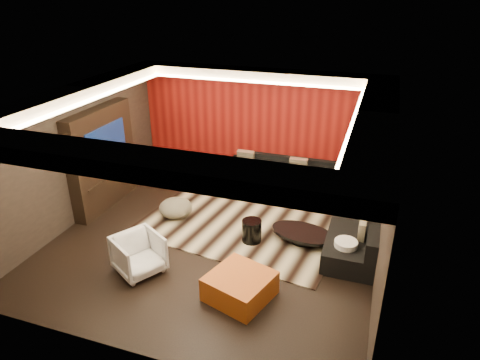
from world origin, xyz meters
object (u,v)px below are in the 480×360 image
(orange_ottoman, at_px, (240,286))
(armchair, at_px, (139,254))
(white_side_table, at_px, (345,253))
(drum_stool, at_px, (252,231))
(sectional_sofa, at_px, (320,198))
(coffee_table, at_px, (302,236))

(orange_ottoman, bearing_deg, armchair, 177.74)
(white_side_table, relative_size, orange_ottoman, 0.55)
(drum_stool, bearing_deg, sectional_sofa, 59.06)
(armchair, bearing_deg, coffee_table, -22.79)
(drum_stool, height_order, armchair, armchair)
(drum_stool, relative_size, sectional_sofa, 0.12)
(orange_ottoman, bearing_deg, coffee_table, 71.57)
(armchair, height_order, sectional_sofa, sectional_sofa)
(orange_ottoman, xyz_separation_m, sectional_sofa, (0.74, 3.32, 0.06))
(white_side_table, height_order, sectional_sofa, sectional_sofa)
(coffee_table, height_order, sectional_sofa, sectional_sofa)
(white_side_table, bearing_deg, armchair, -158.62)
(sectional_sofa, bearing_deg, drum_stool, -120.94)
(sectional_sofa, bearing_deg, white_side_table, -69.23)
(white_side_table, distance_m, orange_ottoman, 2.02)
(drum_stool, distance_m, orange_ottoman, 1.61)
(orange_ottoman, height_order, sectional_sofa, sectional_sofa)
(coffee_table, xyz_separation_m, sectional_sofa, (0.11, 1.43, 0.14))
(drum_stool, xyz_separation_m, armchair, (-1.55, -1.51, 0.10))
(coffee_table, relative_size, white_side_table, 2.46)
(orange_ottoman, bearing_deg, sectional_sofa, 77.40)
(armchair, bearing_deg, drum_stool, -14.82)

